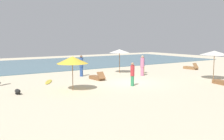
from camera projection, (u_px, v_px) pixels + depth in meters
ground_plane at (129, 83)px, 20.22m from camera, size 60.00×60.00×0.00m
ocean_water at (47, 64)px, 34.13m from camera, size 48.00×16.00×0.06m
umbrella_1 at (72, 60)px, 17.09m from camera, size 2.02×2.02×2.21m
umbrella_2 at (214, 53)px, 21.48m from camera, size 2.24×2.24×2.34m
umbrella_3 at (120, 51)px, 25.55m from camera, size 1.96×1.96×2.27m
lounger_0 at (191, 68)px, 28.76m from camera, size 0.71×1.70×0.72m
lounger_1 at (97, 78)px, 21.70m from camera, size 0.63×1.69×0.70m
lounger_2 at (224, 82)px, 19.43m from camera, size 0.90×1.78×0.68m
person_0 at (143, 65)px, 25.23m from camera, size 0.45×0.45×1.67m
person_2 at (81, 66)px, 23.42m from camera, size 0.45×0.45×1.86m
person_3 at (132, 74)px, 18.78m from camera, size 0.30×0.30×1.66m
person_4 at (142, 66)px, 23.81m from camera, size 0.49×0.49×1.81m
dog at (18, 91)px, 16.13m from camera, size 0.30×0.72×0.34m
surfboard at (49, 82)px, 20.50m from camera, size 1.39×2.09×0.07m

